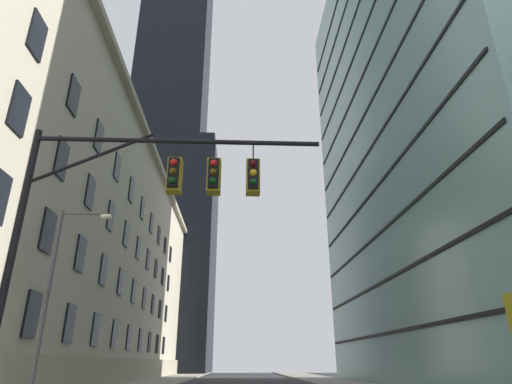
{
  "coord_description": "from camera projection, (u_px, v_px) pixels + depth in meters",
  "views": [
    {
      "loc": [
        -0.99,
        -8.74,
        1.82
      ],
      "look_at": [
        0.63,
        28.97,
        17.03
      ],
      "focal_mm": 29.78,
      "sensor_mm": 36.0,
      "label": 1
    }
  ],
  "objects": [
    {
      "name": "station_building",
      "position": [
        48.0,
        241.0,
        39.58
      ],
      "size": [
        16.23,
        72.97,
        24.76
      ],
      "color": "#B2A88E",
      "rests_on": "ground"
    },
    {
      "name": "street_lamppost",
      "position": [
        57.0,
        284.0,
        18.66
      ],
      "size": [
        2.41,
        0.32,
        8.3
      ],
      "color": "#47474C",
      "rests_on": "sidewalk_left"
    },
    {
      "name": "traffic_signal_mast",
      "position": [
        154.0,
        199.0,
        11.86
      ],
      "size": [
        8.45,
        0.63,
        7.99
      ],
      "color": "black",
      "rests_on": "sidewalk_left"
    },
    {
      "name": "dark_skyscraper",
      "position": [
        173.0,
        85.0,
        102.89
      ],
      "size": [
        22.74,
        22.74,
        216.18
      ],
      "color": "black",
      "rests_on": "ground"
    },
    {
      "name": "glass_office_midrise",
      "position": [
        454.0,
        111.0,
        41.89
      ],
      "size": [
        18.26,
        38.95,
        49.78
      ],
      "color": "gray",
      "rests_on": "ground"
    }
  ]
}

